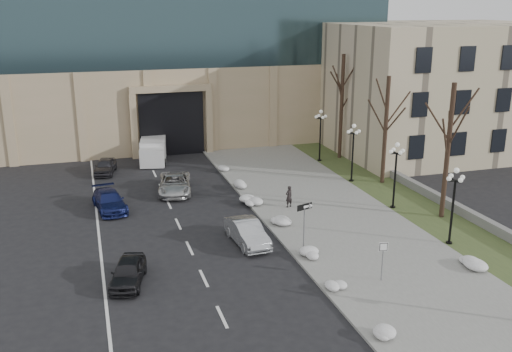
# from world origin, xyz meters

# --- Properties ---
(ground) EXTENTS (160.00, 160.00, 0.00)m
(ground) POSITION_xyz_m (0.00, 0.00, 0.00)
(ground) COLOR black
(ground) RESTS_ON ground
(sidewalk) EXTENTS (9.00, 40.00, 0.12)m
(sidewalk) POSITION_xyz_m (3.50, 14.00, 0.06)
(sidewalk) COLOR gray
(sidewalk) RESTS_ON ground
(curb) EXTENTS (0.30, 40.00, 0.14)m
(curb) POSITION_xyz_m (-1.00, 14.00, 0.07)
(curb) COLOR gray
(curb) RESTS_ON ground
(grass_strip) EXTENTS (4.00, 40.00, 0.10)m
(grass_strip) POSITION_xyz_m (10.00, 14.00, 0.05)
(grass_strip) COLOR #3A4A25
(grass_strip) RESTS_ON ground
(stone_wall) EXTENTS (0.50, 30.00, 0.70)m
(stone_wall) POSITION_xyz_m (12.00, 16.00, 0.35)
(stone_wall) COLOR gray
(stone_wall) RESTS_ON ground
(classical_building) EXTENTS (22.00, 18.12, 12.00)m
(classical_building) POSITION_xyz_m (22.00, 27.98, 6.00)
(classical_building) COLOR #C0AD90
(classical_building) RESTS_ON ground
(car_a) EXTENTS (2.42, 4.03, 1.29)m
(car_a) POSITION_xyz_m (-10.28, 6.58, 0.64)
(car_a) COLOR black
(car_a) RESTS_ON ground
(car_b) EXTENTS (1.87, 4.46, 1.43)m
(car_b) POSITION_xyz_m (-3.09, 9.66, 0.72)
(car_b) COLOR #A5A8AC
(car_b) RESTS_ON ground
(car_c) EXTENTS (2.48, 4.75, 1.31)m
(car_c) POSITION_xyz_m (-10.58, 18.04, 0.66)
(car_c) COLOR navy
(car_c) RESTS_ON ground
(car_d) EXTENTS (3.18, 5.42, 1.41)m
(car_d) POSITION_xyz_m (-5.64, 20.51, 0.71)
(car_d) COLOR #B6B6B6
(car_d) RESTS_ON ground
(car_e) EXTENTS (2.31, 4.00, 1.28)m
(car_e) POSITION_xyz_m (-10.43, 27.29, 0.64)
(car_e) COLOR #343338
(car_e) RESTS_ON ground
(pedestrian) EXTENTS (0.65, 0.53, 1.53)m
(pedestrian) POSITION_xyz_m (1.38, 14.68, 0.89)
(pedestrian) COLOR black
(pedestrian) RESTS_ON sidewalk
(box_truck) EXTENTS (3.17, 6.57, 2.00)m
(box_truck) POSITION_xyz_m (-5.98, 30.44, 0.97)
(box_truck) COLOR silver
(box_truck) RESTS_ON ground
(one_way_sign) EXTENTS (1.09, 0.46, 2.91)m
(one_way_sign) POSITION_xyz_m (-0.12, 7.67, 2.40)
(one_way_sign) COLOR slate
(one_way_sign) RESTS_ON ground
(keep_sign) EXTENTS (0.48, 0.12, 2.22)m
(keep_sign) POSITION_xyz_m (2.10, 2.90, 1.63)
(keep_sign) COLOR slate
(keep_sign) RESTS_ON ground
(snow_clump_a) EXTENTS (1.10, 1.60, 0.36)m
(snow_clump_a) POSITION_xyz_m (-0.60, -2.24, 0.30)
(snow_clump_a) COLOR silver
(snow_clump_a) RESTS_ON sidewalk
(snow_clump_b) EXTENTS (1.10, 1.60, 0.36)m
(snow_clump_b) POSITION_xyz_m (-0.48, 2.48, 0.30)
(snow_clump_b) COLOR silver
(snow_clump_b) RESTS_ON sidewalk
(snow_clump_c) EXTENTS (1.10, 1.60, 0.36)m
(snow_clump_c) POSITION_xyz_m (-0.48, 6.55, 0.30)
(snow_clump_c) COLOR silver
(snow_clump_c) RESTS_ON sidewalk
(snow_clump_d) EXTENTS (1.10, 1.60, 0.36)m
(snow_clump_d) POSITION_xyz_m (-0.33, 11.96, 0.30)
(snow_clump_d) COLOR silver
(snow_clump_d) RESTS_ON sidewalk
(snow_clump_e) EXTENTS (1.10, 1.60, 0.36)m
(snow_clump_e) POSITION_xyz_m (-0.82, 16.02, 0.30)
(snow_clump_e) COLOR silver
(snow_clump_e) RESTS_ON sidewalk
(snow_clump_f) EXTENTS (1.10, 1.60, 0.36)m
(snow_clump_f) POSITION_xyz_m (-0.88, 19.97, 0.30)
(snow_clump_f) COLOR silver
(snow_clump_f) RESTS_ON sidewalk
(snow_clump_g) EXTENTS (1.10, 1.60, 0.36)m
(snow_clump_g) POSITION_xyz_m (-0.78, 24.48, 0.30)
(snow_clump_g) COLOR silver
(snow_clump_g) RESTS_ON sidewalk
(snow_clump_h) EXTENTS (1.10, 1.60, 0.36)m
(snow_clump_h) POSITION_xyz_m (7.87, 2.99, 0.30)
(snow_clump_h) COLOR silver
(snow_clump_h) RESTS_ON sidewalk
(lamppost_a) EXTENTS (1.18, 1.18, 4.76)m
(lamppost_a) POSITION_xyz_m (8.30, 6.00, 3.07)
(lamppost_a) COLOR black
(lamppost_a) RESTS_ON ground
(lamppost_b) EXTENTS (1.18, 1.18, 4.76)m
(lamppost_b) POSITION_xyz_m (8.30, 12.50, 3.07)
(lamppost_b) COLOR black
(lamppost_b) RESTS_ON ground
(lamppost_c) EXTENTS (1.18, 1.18, 4.76)m
(lamppost_c) POSITION_xyz_m (8.30, 19.00, 3.07)
(lamppost_c) COLOR black
(lamppost_c) RESTS_ON ground
(lamppost_d) EXTENTS (1.18, 1.18, 4.76)m
(lamppost_d) POSITION_xyz_m (8.30, 25.50, 3.07)
(lamppost_d) COLOR black
(lamppost_d) RESTS_ON ground
(tree_near) EXTENTS (3.20, 3.20, 9.00)m
(tree_near) POSITION_xyz_m (10.50, 10.00, 5.83)
(tree_near) COLOR black
(tree_near) RESTS_ON ground
(tree_mid) EXTENTS (3.20, 3.20, 8.50)m
(tree_mid) POSITION_xyz_m (10.50, 18.00, 5.50)
(tree_mid) COLOR black
(tree_mid) RESTS_ON ground
(tree_far) EXTENTS (3.20, 3.20, 9.50)m
(tree_far) POSITION_xyz_m (10.50, 26.00, 6.15)
(tree_far) COLOR black
(tree_far) RESTS_ON ground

